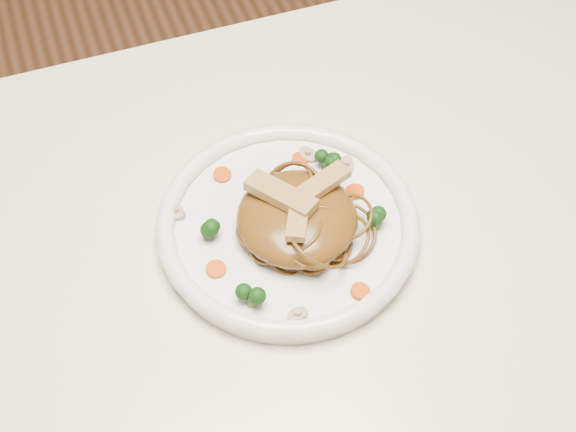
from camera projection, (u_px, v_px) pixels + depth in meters
name	position (u px, v px, depth m)	size (l,w,h in m)	color
table	(289.00, 323.00, 0.89)	(1.20, 0.80, 0.75)	beige
plate	(288.00, 228.00, 0.84)	(0.28, 0.28, 0.02)	white
noodle_mound	(297.00, 218.00, 0.81)	(0.13, 0.13, 0.04)	#5D3511
chicken_a	(322.00, 183.00, 0.81)	(0.06, 0.02, 0.01)	tan
chicken_b	(281.00, 195.00, 0.80)	(0.08, 0.03, 0.01)	tan
chicken_c	(298.00, 216.00, 0.78)	(0.06, 0.02, 0.01)	tan
broccoli_0	(328.00, 160.00, 0.87)	(0.03, 0.03, 0.03)	#0D3B0C
broccoli_1	(208.00, 226.00, 0.81)	(0.03, 0.03, 0.03)	#0D3B0C
broccoli_2	(252.00, 294.00, 0.76)	(0.03, 0.03, 0.03)	#0D3B0C
broccoli_3	(375.00, 218.00, 0.82)	(0.02, 0.02, 0.03)	#0D3B0C
carrot_0	(300.00, 159.00, 0.88)	(0.02, 0.02, 0.01)	#EC4808
carrot_1	(216.00, 269.00, 0.79)	(0.02, 0.02, 0.01)	#EC4808
carrot_2	(355.00, 192.00, 0.86)	(0.02, 0.02, 0.01)	#EC4808
carrot_3	(222.00, 175.00, 0.87)	(0.02, 0.02, 0.01)	#EC4808
carrot_4	(360.00, 291.00, 0.78)	(0.02, 0.02, 0.01)	#EC4808
mushroom_0	(298.00, 315.00, 0.76)	(0.02, 0.02, 0.01)	#BAA78C
mushroom_1	(346.00, 165.00, 0.88)	(0.02, 0.02, 0.01)	#BAA78C
mushroom_2	(176.00, 212.00, 0.84)	(0.02, 0.02, 0.01)	#BAA78C
mushroom_3	(308.00, 155.00, 0.89)	(0.02, 0.02, 0.01)	#BAA78C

